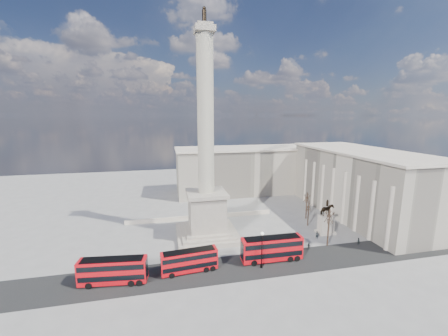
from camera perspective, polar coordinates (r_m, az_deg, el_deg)
ground at (r=62.68m, az=-2.83°, el=-15.72°), size 180.00×180.00×0.00m
asphalt_road at (r=55.11m, az=4.46°, el=-19.75°), size 120.00×9.00×0.01m
nelsons_column at (r=62.85m, az=-3.69°, el=-3.08°), size 14.00×14.00×49.85m
balustrade_wall at (r=76.97m, az=-4.83°, el=-10.10°), size 40.00×0.60×1.10m
building_east at (r=86.80m, az=26.64°, el=-2.77°), size 19.00×46.00×18.60m
building_northeast at (r=101.58m, az=4.55°, el=-0.37°), size 51.00×17.00×16.60m
red_bus_a at (r=52.67m, az=-21.97°, el=-19.16°), size 11.32×3.76×4.50m
red_bus_b at (r=52.81m, az=-7.14°, el=-18.56°), size 10.34×3.29×4.12m
red_bus_c at (r=56.49m, az=9.97°, el=-16.13°), size 12.03×3.00×4.86m
victorian_lamp at (r=53.11m, az=7.89°, el=-15.91°), size 0.61×0.61×7.14m
equestrian_statue at (r=71.51m, az=20.43°, el=-10.40°), size 4.06×3.05×8.44m
bare_tree_near at (r=63.81m, az=21.06°, el=-9.18°), size 2.02×2.02×8.84m
bare_tree_mid at (r=74.01m, az=17.19°, el=-7.61°), size 1.74×1.74×6.61m
bare_tree_far at (r=78.45m, az=16.88°, el=-5.81°), size 1.92×1.92×7.83m
pedestrian_walking at (r=68.64m, az=18.77°, el=-13.04°), size 0.73×0.55×1.80m
pedestrian_standing at (r=69.34m, az=26.10°, el=-13.47°), size 0.75×0.59×1.54m
pedestrian_crossing at (r=63.02m, az=17.20°, el=-15.31°), size 0.85×0.92×1.51m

